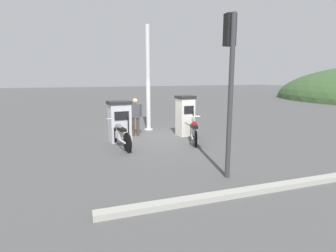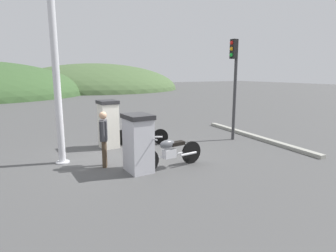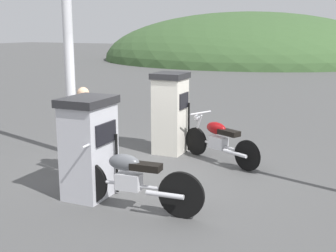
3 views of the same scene
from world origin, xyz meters
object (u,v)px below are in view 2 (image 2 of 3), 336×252
(motorcycle_far_pump, at_px, (141,133))
(attendant_person, at_px, (104,136))
(fuel_pump_far, at_px, (108,124))
(motorcycle_near_pump, at_px, (170,152))
(canopy_support_pole, at_px, (57,85))
(fuel_pump_near, at_px, (138,143))
(roadside_traffic_light, at_px, (234,73))

(motorcycle_far_pump, xyz_separation_m, attendant_person, (-1.88, -1.80, 0.45))
(motorcycle_far_pump, bearing_deg, fuel_pump_far, 170.88)
(motorcycle_near_pump, relative_size, motorcycle_far_pump, 1.18)
(motorcycle_far_pump, height_order, canopy_support_pole, canopy_support_pole)
(fuel_pump_near, xyz_separation_m, motorcycle_near_pump, (0.86, -0.20, -0.32))
(fuel_pump_near, distance_m, canopy_support_pole, 2.89)
(fuel_pump_far, distance_m, motorcycle_far_pump, 1.24)
(canopy_support_pole, bearing_deg, motorcycle_far_pump, 16.79)
(fuel_pump_far, bearing_deg, motorcycle_far_pump, -9.12)
(fuel_pump_near, relative_size, attendant_person, 0.99)
(motorcycle_far_pump, xyz_separation_m, roadside_traffic_light, (3.51, -0.98, 2.19))
(fuel_pump_far, distance_m, roadside_traffic_light, 5.14)
(motorcycle_near_pump, bearing_deg, fuel_pump_far, 105.88)
(canopy_support_pole, bearing_deg, roadside_traffic_light, -0.95)
(fuel_pump_far, height_order, canopy_support_pole, canopy_support_pole)
(attendant_person, height_order, canopy_support_pole, canopy_support_pole)
(fuel_pump_far, relative_size, roadside_traffic_light, 0.44)
(fuel_pump_far, distance_m, canopy_support_pole, 2.50)
(fuel_pump_far, xyz_separation_m, attendant_person, (-0.71, -1.99, 0.04))
(fuel_pump_far, bearing_deg, roadside_traffic_light, -14.06)
(attendant_person, xyz_separation_m, roadside_traffic_light, (5.38, 0.82, 1.74))
(fuel_pump_near, distance_m, motorcycle_near_pump, 0.94)
(motorcycle_far_pump, height_order, attendant_person, attendant_person)
(motorcycle_near_pump, distance_m, canopy_support_pole, 3.73)
(motorcycle_near_pump, xyz_separation_m, motorcycle_far_pump, (0.30, 2.83, -0.02))
(motorcycle_near_pump, relative_size, roadside_traffic_light, 0.55)
(fuel_pump_near, xyz_separation_m, motorcycle_far_pump, (1.16, 2.62, -0.34))
(motorcycle_far_pump, height_order, roadside_traffic_light, roadside_traffic_light)
(motorcycle_near_pump, height_order, attendant_person, attendant_person)
(fuel_pump_near, xyz_separation_m, roadside_traffic_light, (4.67, 1.64, 1.85))
(fuel_pump_near, height_order, canopy_support_pole, canopy_support_pole)
(motorcycle_near_pump, height_order, motorcycle_far_pump, motorcycle_near_pump)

